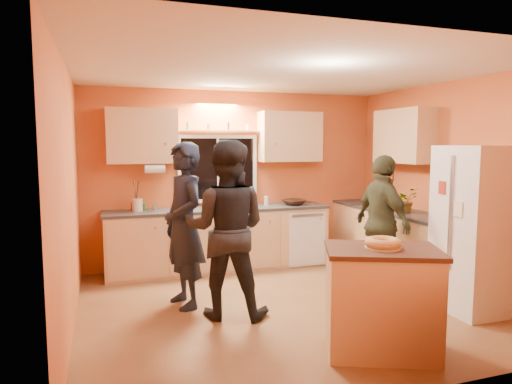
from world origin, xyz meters
name	(u,v)px	position (x,y,z in m)	size (l,w,h in m)	color
ground	(287,305)	(0.00, 0.00, 0.00)	(4.50, 4.50, 0.00)	brown
room_shell	(284,161)	(0.12, 0.41, 1.62)	(4.54, 4.04, 2.61)	orange
back_counter	(244,237)	(0.01, 1.70, 0.45)	(4.23, 0.62, 0.90)	tan
right_counter	(405,245)	(1.95, 0.50, 0.45)	(0.62, 1.84, 0.90)	tan
refrigerator	(478,229)	(1.89, -0.80, 0.90)	(0.72, 0.70, 1.80)	silver
island	(381,300)	(0.33, -1.34, 0.47)	(1.14, 0.98, 0.93)	tan
bundt_pastry	(383,243)	(0.33, -1.34, 0.97)	(0.31, 0.31, 0.09)	tan
person_left	(184,225)	(-1.09, 0.36, 0.92)	(0.67, 0.44, 1.84)	black
person_center	(226,229)	(-0.72, -0.08, 0.93)	(0.90, 0.70, 1.86)	black
person_right	(382,224)	(1.31, 0.10, 0.84)	(0.99, 0.41, 1.69)	#313622
mixing_bowl	(294,202)	(0.80, 1.65, 0.94)	(0.34, 0.34, 0.08)	black
utensil_crock	(137,205)	(-1.49, 1.74, 0.99)	(0.14, 0.14, 0.17)	beige
potted_plant	(406,200)	(1.89, 0.45, 1.07)	(0.30, 0.26, 0.33)	gray
red_box	(402,209)	(1.93, 0.58, 0.94)	(0.16, 0.12, 0.07)	maroon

